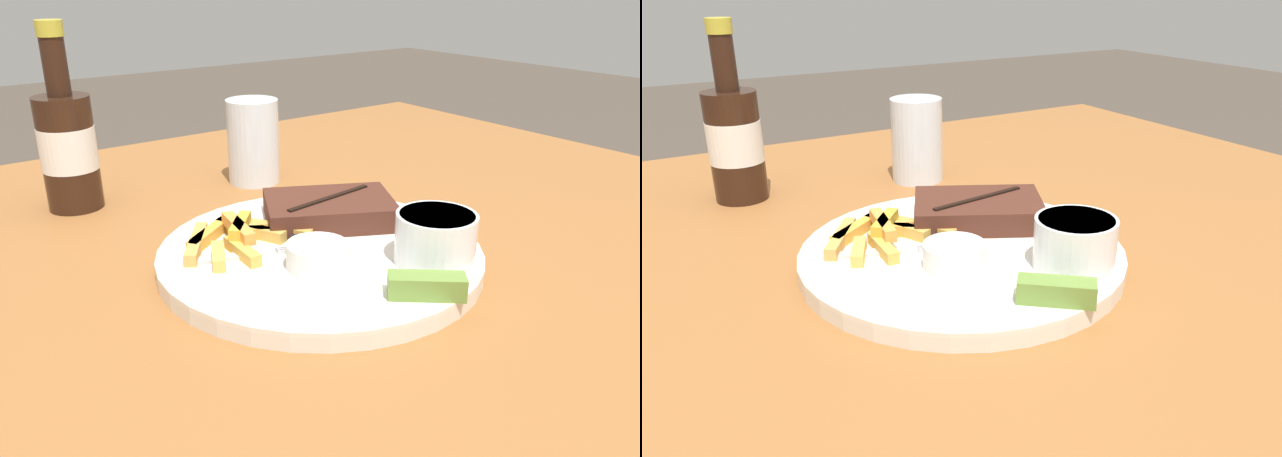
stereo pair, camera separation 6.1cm
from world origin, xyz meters
TOP-DOWN VIEW (x-y plane):
  - dining_table at (0.00, 0.00)m, footprint 1.28×1.13m
  - dinner_plate at (0.00, 0.00)m, footprint 0.32×0.32m
  - steak_portion at (0.05, 0.05)m, footprint 0.17×0.15m
  - fries_pile at (-0.06, 0.06)m, footprint 0.14×0.11m
  - coleslaw_cup at (0.07, -0.09)m, footprint 0.08×0.08m
  - dipping_sauce_cup at (-0.03, -0.04)m, footprint 0.06×0.06m
  - pickle_spear at (0.01, -0.14)m, footprint 0.06×0.06m
  - fork_utensil at (-0.08, 0.03)m, footprint 0.13×0.05m
  - knife_utensil at (0.00, 0.05)m, footprint 0.10×0.15m
  - beer_bottle at (-0.15, 0.31)m, footprint 0.07×0.07m
  - drinking_glass at (0.08, 0.27)m, footprint 0.07×0.07m

SIDE VIEW (x-z plane):
  - dining_table at x=0.00m, z-range 0.29..1.01m
  - dinner_plate at x=0.00m, z-range 0.72..0.74m
  - fork_utensil at x=-0.08m, z-range 0.74..0.75m
  - knife_utensil at x=0.00m, z-range 0.74..0.75m
  - fries_pile at x=-0.06m, z-range 0.74..0.76m
  - pickle_spear at x=0.01m, z-range 0.74..0.76m
  - steak_portion at x=0.05m, z-range 0.74..0.77m
  - dipping_sauce_cup at x=-0.03m, z-range 0.74..0.77m
  - coleslaw_cup at x=0.07m, z-range 0.75..0.79m
  - drinking_glass at x=0.08m, z-range 0.72..0.84m
  - beer_bottle at x=-0.15m, z-range 0.69..0.91m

